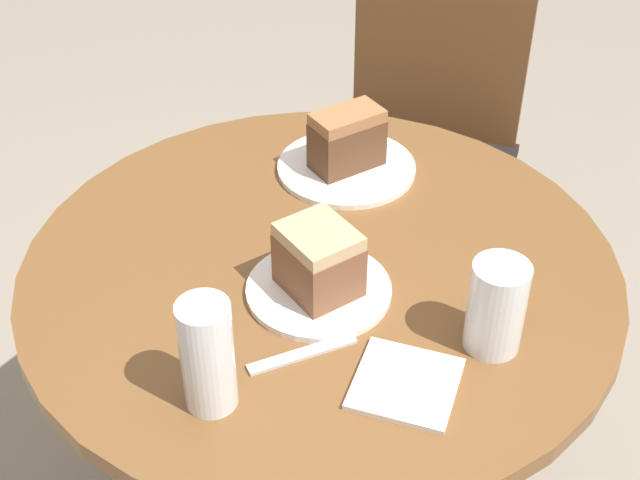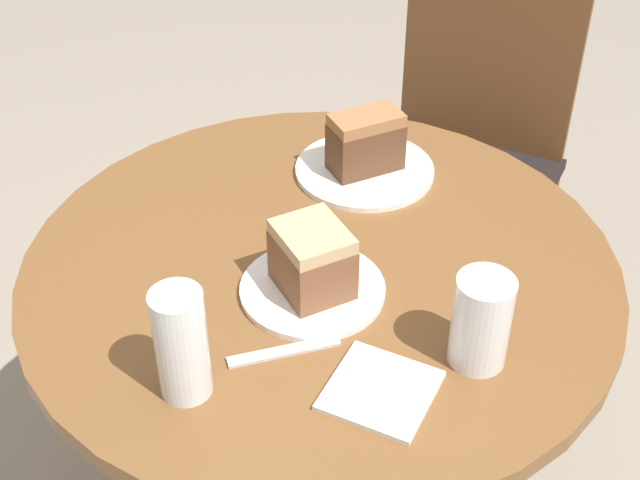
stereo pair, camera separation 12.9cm
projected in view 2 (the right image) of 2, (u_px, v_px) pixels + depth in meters
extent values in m
cylinder|color=brown|center=(320.00, 427.00, 1.54)|extent=(0.07, 0.07, 0.68)
cylinder|color=brown|center=(320.00, 269.00, 1.32)|extent=(0.88, 0.88, 0.03)
cylinder|color=brown|center=(340.00, 277.00, 2.11)|extent=(0.04, 0.04, 0.41)
cylinder|color=brown|center=(497.00, 328.00, 1.97)|extent=(0.04, 0.04, 0.41)
cylinder|color=brown|center=(398.00, 199.00, 2.37)|extent=(0.04, 0.04, 0.41)
cylinder|color=brown|center=(541.00, 238.00, 2.23)|extent=(0.04, 0.04, 0.41)
cube|color=black|center=(451.00, 184.00, 2.04)|extent=(0.44, 0.42, 0.03)
cube|color=brown|center=(492.00, 35.00, 2.00)|extent=(0.41, 0.03, 0.55)
cylinder|color=white|center=(312.00, 289.00, 1.26)|extent=(0.21, 0.21, 0.01)
cylinder|color=white|center=(365.00, 170.00, 1.50)|extent=(0.23, 0.23, 0.01)
cube|color=brown|center=(312.00, 265.00, 1.23)|extent=(0.14, 0.13, 0.08)
cube|color=tan|center=(312.00, 236.00, 1.20)|extent=(0.13, 0.13, 0.02)
cube|color=brown|center=(365.00, 147.00, 1.47)|extent=(0.13, 0.13, 0.08)
cube|color=#9E6B42|center=(366.00, 120.00, 1.44)|extent=(0.12, 0.13, 0.02)
cylinder|color=beige|center=(480.00, 332.00, 1.13)|extent=(0.07, 0.07, 0.10)
cylinder|color=white|center=(481.00, 321.00, 1.12)|extent=(0.08, 0.08, 0.13)
cylinder|color=silver|center=(184.00, 361.00, 1.08)|extent=(0.06, 0.06, 0.10)
cylinder|color=white|center=(181.00, 344.00, 1.07)|extent=(0.07, 0.07, 0.16)
cube|color=silver|center=(381.00, 391.00, 1.11)|extent=(0.13, 0.13, 0.01)
cube|color=silver|center=(284.00, 351.00, 1.16)|extent=(0.13, 0.11, 0.00)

